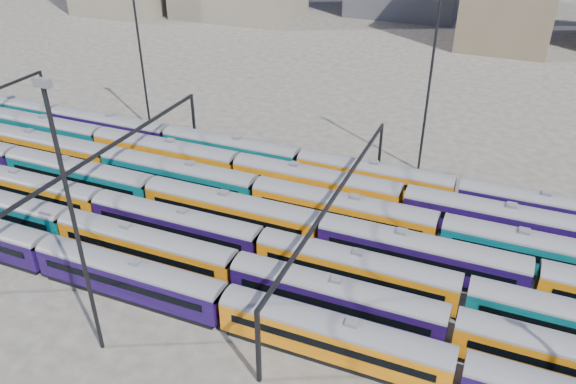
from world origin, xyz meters
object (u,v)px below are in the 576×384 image
at_px(rake_1, 336,295).
at_px(mast_2, 73,220).
at_px(rake_2, 175,222).
at_px(rake_0, 129,274).

bearing_deg(rake_1, mast_2, -147.04).
height_order(rake_2, mast_2, mast_2).
bearing_deg(mast_2, rake_1, 32.96).
relative_size(rake_2, mast_2, 4.21).
distance_m(rake_2, mast_2, 20.52).
bearing_deg(rake_0, mast_2, -76.23).
xyz_separation_m(rake_2, mast_2, (2.65, -17.00, 11.18)).
bearing_deg(rake_2, rake_1, -13.30).
distance_m(rake_0, mast_2, 13.31).
relative_size(rake_1, rake_2, 1.00).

